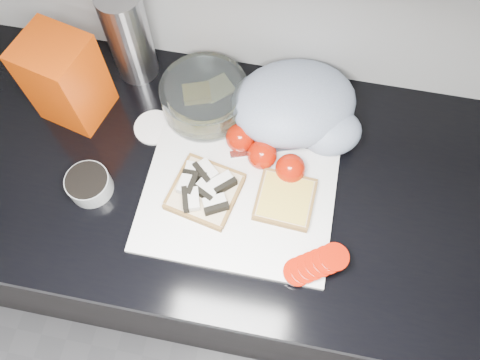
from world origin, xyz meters
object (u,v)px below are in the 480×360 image
at_px(glass_bowl, 205,99).
at_px(bread_bag, 65,79).
at_px(cutting_board, 237,201).
at_px(steel_canister, 129,36).

xyz_separation_m(glass_bowl, bread_bag, (-0.29, -0.05, 0.06)).
bearing_deg(bread_bag, glass_bowl, 24.19).
bearing_deg(glass_bowl, bread_bag, -169.79).
bearing_deg(glass_bowl, cutting_board, -61.71).
relative_size(glass_bowl, bread_bag, 0.94).
relative_size(bread_bag, steel_canister, 0.91).
bearing_deg(bread_bag, cutting_board, -8.20).
distance_m(cutting_board, steel_canister, 0.44).
relative_size(cutting_board, bread_bag, 1.91).
bearing_deg(cutting_board, glass_bowl, 118.29).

